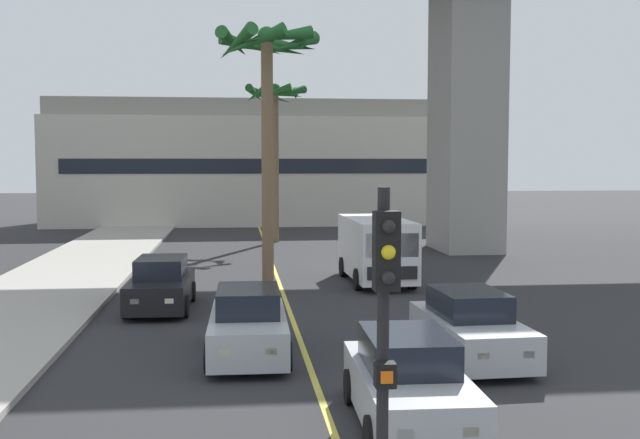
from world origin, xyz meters
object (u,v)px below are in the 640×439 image
delivery_van (376,248)px  palm_tree_near_median (268,73)px  car_queue_front (470,328)px  palm_tree_mid_median (275,113)px  car_queue_fourth (161,286)px  car_queue_second (248,326)px  car_queue_third (408,384)px  traffic_light_median_near (384,342)px

delivery_van → palm_tree_near_median: size_ratio=0.60×
car_queue_front → palm_tree_mid_median: 26.44m
car_queue_fourth → palm_tree_near_median: bearing=34.9°
delivery_van → car_queue_second: bearing=-115.6°
car_queue_fourth → palm_tree_near_median: palm_tree_near_median is taller
car_queue_third → palm_tree_mid_median: palm_tree_mid_median is taller
palm_tree_near_median → car_queue_third: bearing=-82.3°
traffic_light_median_near → palm_tree_mid_median: palm_tree_mid_median is taller
car_queue_front → car_queue_third: size_ratio=1.01×
traffic_light_median_near → palm_tree_mid_median: bearing=88.7°
car_queue_second → car_queue_third: size_ratio=1.00×
car_queue_second → car_queue_fourth: bearing=113.2°
palm_tree_near_median → palm_tree_mid_median: 16.51m
car_queue_second → palm_tree_mid_median: (1.94, 24.66, 6.34)m
car_queue_front → car_queue_fourth: bearing=138.1°
car_queue_second → palm_tree_near_median: bearing=84.2°
car_queue_fourth → delivery_van: 8.52m
car_queue_third → delivery_van: (2.25, 14.95, 0.57)m
car_queue_fourth → palm_tree_mid_median: size_ratio=0.48×
car_queue_second → car_queue_front: bearing=-9.5°
delivery_van → traffic_light_median_near: 20.50m
car_queue_third → car_queue_fourth: 11.85m
car_queue_fourth → palm_tree_near_median: (3.35, 2.34, 6.61)m
car_queue_front → palm_tree_near_median: size_ratio=0.47×
delivery_van → traffic_light_median_near: traffic_light_median_near is taller
car_queue_front → palm_tree_mid_median: (-2.99, 25.49, 6.34)m
car_queue_third → car_queue_second: bearing=118.2°
car_queue_fourth → car_queue_third: bearing=-64.5°
car_queue_fourth → palm_tree_mid_median: 20.34m
car_queue_second → palm_tree_mid_median: 25.54m
car_queue_front → car_queue_fourth: 10.00m
palm_tree_near_median → car_queue_second: bearing=-95.8°
car_queue_fourth → delivery_van: (7.36, 4.26, 0.57)m
palm_tree_mid_median → car_queue_front: bearing=-83.3°
car_queue_third → delivery_van: size_ratio=0.78×
car_queue_front → car_queue_third: (-2.34, -4.01, 0.00)m
car_queue_third → delivery_van: bearing=81.4°
car_queue_second → delivery_van: 11.23m
car_queue_front → traffic_light_median_near: traffic_light_median_near is taller
car_queue_third → traffic_light_median_near: size_ratio=0.99×
car_queue_second → car_queue_third: bearing=-61.8°
car_queue_front → car_queue_fourth: same height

